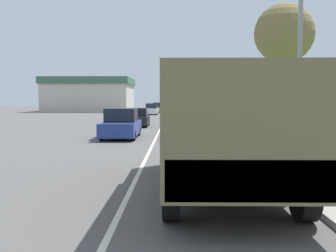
{
  "coord_description": "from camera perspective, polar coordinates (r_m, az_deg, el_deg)",
  "views": [
    {
      "loc": [
        1.02,
        2.5,
        2.1
      ],
      "look_at": [
        0.84,
        13.79,
        1.39
      ],
      "focal_mm": 45.0,
      "sensor_mm": 36.0,
      "label": 1
    }
  ],
  "objects": [
    {
      "name": "car_third_ahead",
      "position": [
        42.93,
        1.56,
        1.67
      ],
      "size": [
        1.78,
        4.48,
        1.42
      ],
      "color": "maroon",
      "rests_on": "ground"
    },
    {
      "name": "car_second_ahead",
      "position": [
        32.81,
        -4.27,
        1.07
      ],
      "size": [
        1.86,
        3.92,
        1.44
      ],
      "color": "black",
      "rests_on": "ground"
    },
    {
      "name": "car_fourth_ahead",
      "position": [
        58.7,
        -2.25,
        2.24
      ],
      "size": [
        1.73,
        4.49,
        1.56
      ],
      "color": "silver",
      "rests_on": "ground"
    },
    {
      "name": "ground_plane",
      "position": [
        37.57,
        -0.68,
        0.41
      ],
      "size": [
        180.0,
        180.0,
        0.0
      ],
      "primitive_type": "plane",
      "color": "#565451"
    },
    {
      "name": "sidewalk_right",
      "position": [
        37.71,
        6.17,
        0.49
      ],
      "size": [
        1.8,
        120.0,
        0.12
      ],
      "color": "#9E9B93",
      "rests_on": "ground"
    },
    {
      "name": "military_truck",
      "position": [
        9.69,
        7.35,
        0.35
      ],
      "size": [
        2.59,
        7.86,
        2.67
      ],
      "color": "#474C38",
      "rests_on": "ground"
    },
    {
      "name": "car_nearest_ahead",
      "position": [
        23.14,
        -6.35,
        0.18
      ],
      "size": [
        1.83,
        4.77,
        1.62
      ],
      "color": "navy",
      "rests_on": "ground"
    },
    {
      "name": "tree_far_right",
      "position": [
        29.48,
        15.46,
        11.97
      ],
      "size": [
        3.95,
        3.95,
        8.43
      ],
      "color": "#4C3D2D",
      "rests_on": "grass_strip_right"
    },
    {
      "name": "car_farthest_ahead",
      "position": [
        67.41,
        -1.32,
        2.44
      ],
      "size": [
        1.86,
        4.28,
        1.62
      ],
      "color": "tan",
      "rests_on": "ground"
    },
    {
      "name": "grass_strip_right",
      "position": [
        38.37,
        12.73,
        0.4
      ],
      "size": [
        7.0,
        120.0,
        0.02
      ],
      "color": "#4C7538",
      "rests_on": "ground"
    },
    {
      "name": "lamp_post",
      "position": [
        13.32,
        16.56,
        12.17
      ],
      "size": [
        1.69,
        0.24,
        6.67
      ],
      "color": "gray",
      "rests_on": "sidewalk_right"
    },
    {
      "name": "building_distant",
      "position": [
        76.34,
        -10.51,
        4.21
      ],
      "size": [
        14.93,
        13.23,
        5.88
      ],
      "color": "beige",
      "rests_on": "ground"
    },
    {
      "name": "lane_centre_stripe",
      "position": [
        37.57,
        -0.68,
        0.41
      ],
      "size": [
        0.12,
        120.0,
        0.0
      ],
      "color": "silver",
      "rests_on": "ground"
    }
  ]
}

